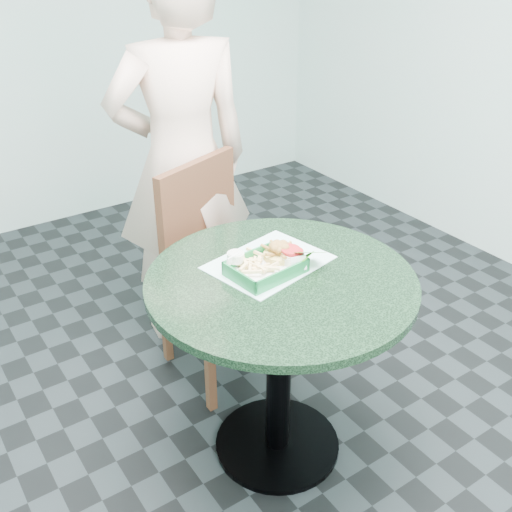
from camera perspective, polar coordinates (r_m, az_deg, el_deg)
floor at (r=2.47m, az=2.02°, el=-17.52°), size 4.00×5.00×0.02m
cafe_table at (r=2.08m, az=2.30°, el=-6.52°), size 0.90×0.90×0.75m
dining_chair at (r=2.58m, az=-4.12°, el=-0.08°), size 0.46×0.46×0.93m
diner_person at (r=2.63m, az=-7.24°, el=11.75°), size 0.82×0.62×2.03m
placemat at (r=2.07m, az=1.21°, el=-1.10°), size 0.44×0.37×0.00m
food_basket at (r=2.00m, az=0.94°, el=-1.78°), size 0.24×0.17×0.05m
crab_sandwich at (r=2.04m, az=2.50°, el=0.06°), size 0.11×0.11×0.07m
fries_pile at (r=2.00m, az=-0.25°, el=-1.04°), size 0.14×0.14×0.05m
sauce_ramekin at (r=2.01m, az=-1.82°, el=-0.38°), size 0.06×0.06×0.03m
garnish_cup at (r=2.03m, az=3.96°, el=-0.52°), size 0.12×0.12×0.05m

